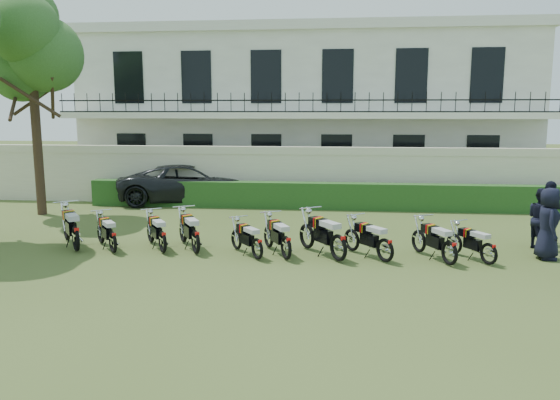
{
  "coord_description": "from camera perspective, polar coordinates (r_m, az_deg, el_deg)",
  "views": [
    {
      "loc": [
        1.61,
        -13.28,
        3.71
      ],
      "look_at": [
        -0.01,
        1.72,
        1.22
      ],
      "focal_mm": 35.0,
      "sensor_mm": 36.0,
      "label": 1
    }
  ],
  "objects": [
    {
      "name": "motorcycle_4",
      "position": [
        13.63,
        -2.4,
        -4.57
      ],
      "size": [
        1.09,
        1.42,
        0.93
      ],
      "rotation": [
        0.0,
        0.0,
        0.64
      ],
      "color": "black",
      "rests_on": "ground"
    },
    {
      "name": "motorcycle_6",
      "position": [
        13.5,
        6.14,
        -4.3
      ],
      "size": [
        1.32,
        1.79,
        1.16
      ],
      "rotation": [
        0.0,
        0.0,
        0.62
      ],
      "color": "black",
      "rests_on": "ground"
    },
    {
      "name": "motorcycle_1",
      "position": [
        14.87,
        -17.08,
        -3.71
      ],
      "size": [
        1.18,
        1.47,
        0.98
      ],
      "rotation": [
        0.0,
        0.0,
        0.66
      ],
      "color": "black",
      "rests_on": "ground"
    },
    {
      "name": "motorcycle_2",
      "position": [
        14.55,
        -12.18,
        -3.75
      ],
      "size": [
        1.08,
        1.59,
        1.0
      ],
      "rotation": [
        0.0,
        0.0,
        0.58
      ],
      "color": "black",
      "rests_on": "ground"
    },
    {
      "name": "officer_5",
      "position": [
        16.76,
        26.26,
        -1.26
      ],
      "size": [
        0.53,
        1.09,
        1.8
      ],
      "primitive_type": "imported",
      "rotation": [
        0.0,
        0.0,
        1.66
      ],
      "color": "black",
      "rests_on": "ground"
    },
    {
      "name": "suv",
      "position": [
        22.41,
        -9.37,
        1.74
      ],
      "size": [
        6.05,
        3.69,
        1.57
      ],
      "primitive_type": "imported",
      "rotation": [
        0.0,
        0.0,
        1.77
      ],
      "color": "black",
      "rests_on": "ground"
    },
    {
      "name": "hedge",
      "position": [
        20.74,
        4.42,
        0.44
      ],
      "size": [
        18.0,
        0.6,
        1.0
      ],
      "primitive_type": "cube",
      "color": "#1E4619",
      "rests_on": "ground"
    },
    {
      "name": "building",
      "position": [
        27.29,
        2.83,
        9.36
      ],
      "size": [
        20.4,
        9.6,
        7.4
      ],
      "color": "white",
      "rests_on": "ground"
    },
    {
      "name": "motorcycle_9",
      "position": [
        14.1,
        21.01,
        -4.75
      ],
      "size": [
        0.96,
        1.47,
        0.92
      ],
      "rotation": [
        0.0,
        0.0,
        0.56
      ],
      "color": "black",
      "rests_on": "ground"
    },
    {
      "name": "motorcycle_5",
      "position": [
        13.59,
        0.65,
        -4.4
      ],
      "size": [
        0.97,
        1.73,
        1.03
      ],
      "rotation": [
        0.0,
        0.0,
        0.47
      ],
      "color": "black",
      "rests_on": "ground"
    },
    {
      "name": "officer_4",
      "position": [
        16.28,
        25.61,
        -1.76
      ],
      "size": [
        0.83,
        0.95,
        1.66
      ],
      "primitive_type": "imported",
      "rotation": [
        0.0,
        0.0,
        1.86
      ],
      "color": "black",
      "rests_on": "ground"
    },
    {
      "name": "tree_west_near",
      "position": [
        21.23,
        -24.55,
        14.44
      ],
      "size": [
        3.4,
        3.2,
        7.9
      ],
      "color": "#473323",
      "rests_on": "ground"
    },
    {
      "name": "motorcycle_3",
      "position": [
        14.29,
        -8.81,
        -3.75
      ],
      "size": [
        1.06,
        1.76,
        1.07
      ],
      "rotation": [
        0.0,
        0.0,
        0.52
      ],
      "color": "black",
      "rests_on": "ground"
    },
    {
      "name": "ground",
      "position": [
        13.89,
        -0.71,
        -6.13
      ],
      "size": [
        100.0,
        100.0,
        0.0
      ],
      "primitive_type": "plane",
      "color": "#3E4E1F",
      "rests_on": "ground"
    },
    {
      "name": "motorcycle_0",
      "position": [
        15.33,
        -20.59,
        -3.19
      ],
      "size": [
        1.34,
        1.78,
        1.16
      ],
      "rotation": [
        0.0,
        0.0,
        0.63
      ],
      "color": "black",
      "rests_on": "ground"
    },
    {
      "name": "officer_3",
      "position": [
        15.21,
        26.23,
        -2.22
      ],
      "size": [
        0.71,
        0.97,
        1.82
      ],
      "primitive_type": "imported",
      "rotation": [
        0.0,
        0.0,
        1.42
      ],
      "color": "black",
      "rests_on": "ground"
    },
    {
      "name": "motorcycle_8",
      "position": [
        13.73,
        17.33,
        -4.71
      ],
      "size": [
        0.94,
        1.73,
        1.03
      ],
      "rotation": [
        0.0,
        0.0,
        0.45
      ],
      "color": "black",
      "rests_on": "ground"
    },
    {
      "name": "motorcycle_7",
      "position": [
        13.61,
        10.95,
        -4.58
      ],
      "size": [
        1.23,
        1.53,
        1.02
      ],
      "rotation": [
        0.0,
        0.0,
        0.67
      ],
      "color": "black",
      "rests_on": "ground"
    },
    {
      "name": "perimeter_wall",
      "position": [
        21.5,
        1.84,
        2.58
      ],
      "size": [
        30.0,
        0.35,
        2.3
      ],
      "color": "beige",
      "rests_on": "ground"
    }
  ]
}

